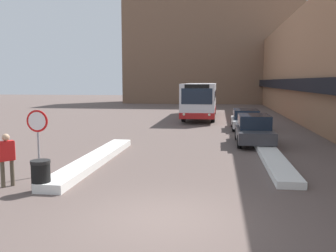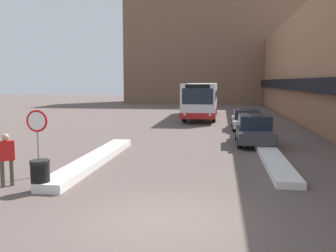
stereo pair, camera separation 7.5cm
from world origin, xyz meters
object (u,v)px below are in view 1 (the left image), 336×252
Objects in this scene: parked_car_middle at (246,119)px; trash_bin at (41,176)px; city_bus at (201,99)px; pedestrian at (7,155)px; parked_car_front at (254,129)px; stop_sign at (38,128)px.

trash_bin is at bearing -114.10° from parked_car_middle.
city_bus is at bearing 114.02° from parked_car_middle.
city_bus reaches higher than pedestrian.
city_bus is at bearing 103.97° from parked_car_front.
stop_sign reaches higher than pedestrian.
city_bus is at bearing 81.38° from trash_bin.
city_bus reaches higher than stop_sign.
city_bus is 22.50m from stop_sign.
parked_car_middle is at bearing -65.98° from city_bus.
stop_sign reaches higher than parked_car_front.
pedestrian is (-4.88, -23.35, -0.70)m from city_bus.
stop_sign is 2.24m from trash_bin.
parked_car_front is at bearing -2.76° from pedestrian.
trash_bin is at bearing -61.64° from stop_sign.
stop_sign is (-4.49, -22.04, -0.02)m from city_bus.
trash_bin is at bearing -98.62° from city_bus.
city_bus is 24.01m from trash_bin.
parked_car_front is 12.51m from pedestrian.
city_bus reaches higher than trash_bin.
parked_car_middle is 4.61× the size of trash_bin.
parked_car_middle reaches higher than trash_bin.
pedestrian is at bearing -118.38° from parked_car_middle.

